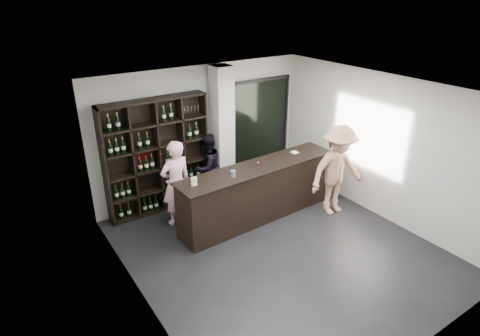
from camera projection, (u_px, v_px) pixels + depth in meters
floor at (278, 249)px, 7.31m from camera, size 5.00×5.50×0.01m
wine_shelf at (158, 156)px, 8.17m from camera, size 2.20×0.35×2.40m
structural_column at (222, 133)px, 8.75m from camera, size 0.40×0.40×2.90m
glass_panel at (260, 123)px, 9.55m from camera, size 1.60×0.08×2.10m
tasting_counter at (259, 192)px, 8.08m from camera, size 3.52×0.72×1.16m
taster_pink at (176, 183)px, 7.79m from camera, size 0.67×0.47×1.75m
taster_black at (207, 167)px, 8.76m from camera, size 0.88×0.78×1.52m
customer at (337, 171)px, 8.13m from camera, size 1.30×0.83×1.91m
wine_glass at (258, 165)px, 7.65m from camera, size 0.10×0.10×0.19m
spit_cup at (233, 174)px, 7.36m from camera, size 0.11×0.11×0.13m
napkin_stack at (295, 152)px, 8.45m from camera, size 0.13×0.13×0.02m
card_stand at (194, 181)px, 7.04m from camera, size 0.11×0.07×0.15m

